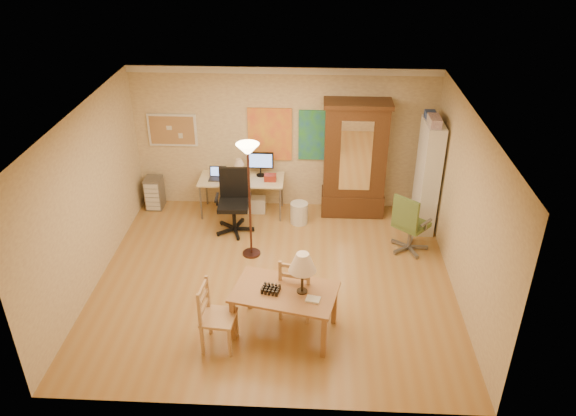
{
  "coord_description": "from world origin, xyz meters",
  "views": [
    {
      "loc": [
        0.57,
        -7.11,
        5.26
      ],
      "look_at": [
        0.19,
        0.3,
        1.13
      ],
      "focal_mm": 35.0,
      "sensor_mm": 36.0,
      "label": 1
    }
  ],
  "objects_px": {
    "office_chair_black": "(234,215)",
    "office_chair_green": "(409,236)",
    "dining_table": "(291,283)",
    "armoire": "(354,166)",
    "computer_desk": "(244,191)",
    "bookshelf": "(427,177)"
  },
  "relations": [
    {
      "from": "dining_table",
      "to": "office_chair_green",
      "type": "height_order",
      "value": "dining_table"
    },
    {
      "from": "armoire",
      "to": "dining_table",
      "type": "bearing_deg",
      "value": -106.36
    },
    {
      "from": "office_chair_green",
      "to": "armoire",
      "type": "height_order",
      "value": "armoire"
    },
    {
      "from": "computer_desk",
      "to": "bookshelf",
      "type": "height_order",
      "value": "bookshelf"
    },
    {
      "from": "dining_table",
      "to": "bookshelf",
      "type": "relative_size",
      "value": 0.76
    },
    {
      "from": "office_chair_black",
      "to": "office_chair_green",
      "type": "distance_m",
      "value": 3.05
    },
    {
      "from": "computer_desk",
      "to": "armoire",
      "type": "xyz_separation_m",
      "value": [
        2.03,
        0.08,
        0.52
      ]
    },
    {
      "from": "office_chair_green",
      "to": "bookshelf",
      "type": "height_order",
      "value": "bookshelf"
    },
    {
      "from": "office_chair_black",
      "to": "dining_table",
      "type": "bearing_deg",
      "value": -66.75
    },
    {
      "from": "dining_table",
      "to": "computer_desk",
      "type": "bearing_deg",
      "value": 107.35
    },
    {
      "from": "office_chair_black",
      "to": "bookshelf",
      "type": "height_order",
      "value": "bookshelf"
    },
    {
      "from": "bookshelf",
      "to": "dining_table",
      "type": "bearing_deg",
      "value": -127.15
    },
    {
      "from": "dining_table",
      "to": "armoire",
      "type": "xyz_separation_m",
      "value": [
        1.0,
        3.4,
        0.14
      ]
    },
    {
      "from": "office_chair_green",
      "to": "bookshelf",
      "type": "xyz_separation_m",
      "value": [
        0.36,
        0.84,
        0.71
      ]
    },
    {
      "from": "computer_desk",
      "to": "office_chair_black",
      "type": "distance_m",
      "value": 0.7
    },
    {
      "from": "dining_table",
      "to": "armoire",
      "type": "height_order",
      "value": "armoire"
    },
    {
      "from": "dining_table",
      "to": "office_chair_green",
      "type": "relative_size",
      "value": 1.42
    },
    {
      "from": "office_chair_black",
      "to": "office_chair_green",
      "type": "bearing_deg",
      "value": -9.59
    },
    {
      "from": "office_chair_black",
      "to": "office_chair_green",
      "type": "height_order",
      "value": "office_chair_black"
    },
    {
      "from": "office_chair_black",
      "to": "armoire",
      "type": "xyz_separation_m",
      "value": [
        2.13,
        0.77,
        0.65
      ]
    },
    {
      "from": "armoire",
      "to": "computer_desk",
      "type": "bearing_deg",
      "value": -177.65
    },
    {
      "from": "dining_table",
      "to": "office_chair_black",
      "type": "distance_m",
      "value": 2.91
    }
  ]
}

